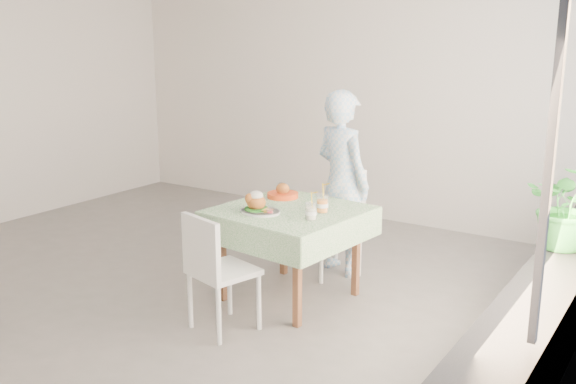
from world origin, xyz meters
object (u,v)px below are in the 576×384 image
Objects in this scene: potted_plant at (568,206)px; cafe_table at (290,243)px; main_dish at (258,205)px; chair_far at (331,241)px; chair_near at (222,294)px; juice_cup_orange at (322,204)px; diner at (342,183)px.

cafe_table is at bearing -153.30° from potted_plant.
chair_far is at bearing 81.10° from main_dish.
main_dish is (-0.06, 0.53, 0.53)m from chair_near.
cafe_table is 1.20× the size of chair_far.
cafe_table is at bearing 83.55° from chair_near.
potted_plant is (1.61, 0.88, 0.03)m from juice_cup_orange.
potted_plant reaches higher than chair_near.
cafe_table is at bearing 55.67° from main_dish.
potted_plant is at bearing 26.70° from cafe_table.
juice_cup_orange reaches higher than main_dish.
chair_near is 1.03m from juice_cup_orange.
chair_near is 3.22× the size of juice_cup_orange.
chair_near is (-0.08, -0.75, -0.19)m from cafe_table.
juice_cup_orange is at bearing 34.55° from main_dish.
diner is at bearing 86.53° from cafe_table.
chair_far reaches higher than chair_near.
diner is at bearing -174.47° from potted_plant.
diner is 2.46× the size of potted_plant.
cafe_table is at bearing -89.29° from chair_far.
cafe_table is 0.70m from chair_far.
chair_far is 0.59× the size of diner.
main_dish is 0.49m from juice_cup_orange.
juice_cup_orange is (0.34, 0.81, 0.54)m from chair_near.
cafe_table is 4.24× the size of juice_cup_orange.
potted_plant reaches higher than chair_far.
main_dish is 2.32m from potted_plant.
cafe_table is 0.84m from diner.
main_dish reaches higher than chair_near.
diner reaches higher than cafe_table.
cafe_table is 0.43m from juice_cup_orange.
potted_plant reaches higher than juice_cup_orange.
juice_cup_orange is 1.83m from potted_plant.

